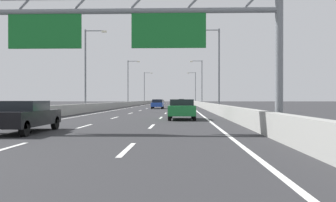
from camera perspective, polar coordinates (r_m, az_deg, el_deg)
The scene contains 50 objects.
ground_plane at distance 98.18m, azimuth 0.05°, elevation -0.54°, with size 260.00×260.00×0.00m, color #2D2D30.
lane_dash_left_1 at distance 11.89m, azimuth -23.89°, elevation -6.77°, with size 0.16×3.00×0.01m, color white.
lane_dash_left_2 at distance 20.33m, azimuth -12.72°, elevation -3.81°, with size 0.16×3.00×0.01m, color white.
lane_dash_left_3 at distance 29.11m, azimuth -8.21°, elevation -2.57°, with size 0.16×3.00×0.01m, color white.
lane_dash_left_4 at distance 38.00m, azimuth -5.80°, elevation -1.89°, with size 0.16×3.00×0.01m, color white.
lane_dash_left_5 at distance 46.92m, azimuth -4.30°, elevation -1.47°, with size 0.16×3.00×0.01m, color white.
lane_dash_left_6 at distance 55.87m, azimuth -3.29°, elevation -1.18°, with size 0.16×3.00×0.01m, color white.
lane_dash_left_7 at distance 64.84m, azimuth -2.55°, elevation -0.98°, with size 0.16×3.00×0.01m, color white.
lane_dash_left_8 at distance 73.81m, azimuth -1.99°, elevation -0.82°, with size 0.16×3.00×0.01m, color white.
lane_dash_left_9 at distance 82.79m, azimuth -1.56°, elevation -0.69°, with size 0.16×3.00×0.01m, color white.
lane_dash_left_10 at distance 91.77m, azimuth -1.21°, elevation -0.60°, with size 0.16×3.00×0.01m, color white.
lane_dash_left_11 at distance 100.76m, azimuth -0.92°, elevation -0.51°, with size 0.16×3.00×0.01m, color white.
lane_dash_left_12 at distance 109.75m, azimuth -0.68°, elevation -0.45°, with size 0.16×3.00×0.01m, color white.
lane_dash_left_13 at distance 118.74m, azimuth -0.48°, elevation -0.39°, with size 0.16×3.00×0.01m, color white.
lane_dash_left_14 at distance 127.73m, azimuth -0.30°, elevation -0.34°, with size 0.16×3.00×0.01m, color white.
lane_dash_left_15 at distance 136.72m, azimuth -0.15°, elevation -0.30°, with size 0.16×3.00×0.01m, color white.
lane_dash_left_16 at distance 145.71m, azimuth -0.02°, elevation -0.26°, with size 0.16×3.00×0.01m, color white.
lane_dash_left_17 at distance 154.71m, azimuth 0.10°, elevation -0.22°, with size 0.16×3.00×0.01m, color white.
lane_dash_right_1 at distance 10.83m, azimuth -6.34°, elevation -7.45°, with size 0.16×3.00×0.01m, color white.
lane_dash_right_2 at distance 19.73m, azimuth -2.53°, elevation -3.93°, with size 0.16×3.00×0.01m, color white.
lane_dash_right_3 at distance 28.69m, azimuth -1.11°, elevation -2.60°, with size 0.16×3.00×0.01m, color white.
lane_dash_right_4 at distance 37.68m, azimuth -0.36°, elevation -1.91°, with size 0.16×3.00×0.01m, color white.
lane_dash_right_5 at distance 46.66m, azimuth 0.10°, elevation -1.48°, with size 0.16×3.00×0.01m, color white.
lane_dash_right_6 at distance 55.66m, azimuth 0.41°, elevation -1.19°, with size 0.16×3.00×0.01m, color white.
lane_dash_right_7 at distance 64.65m, azimuth 0.63°, elevation -0.98°, with size 0.16×3.00×0.01m, color white.
lane_dash_right_8 at distance 73.65m, azimuth 0.80°, elevation -0.82°, with size 0.16×3.00×0.01m, color white.
lane_dash_right_9 at distance 82.64m, azimuth 0.93°, elevation -0.70°, with size 0.16×3.00×0.01m, color white.
lane_dash_right_10 at distance 91.64m, azimuth 1.04°, elevation -0.60°, with size 0.16×3.00×0.01m, color white.
lane_dash_right_11 at distance 100.64m, azimuth 1.13°, elevation -0.51°, with size 0.16×3.00×0.01m, color white.
lane_dash_right_12 at distance 109.64m, azimuth 1.20°, elevation -0.45°, with size 0.16×3.00×0.01m, color white.
lane_dash_right_13 at distance 118.63m, azimuth 1.26°, elevation -0.39°, with size 0.16×3.00×0.01m, color white.
lane_dash_right_14 at distance 127.63m, azimuth 1.31°, elevation -0.34°, with size 0.16×3.00×0.01m, color white.
lane_dash_right_15 at distance 136.63m, azimuth 1.36°, elevation -0.30°, with size 0.16×3.00×0.01m, color white.
lane_dash_right_16 at distance 145.63m, azimuth 1.40°, elevation -0.26°, with size 0.16×3.00×0.01m, color white.
lane_dash_right_17 at distance 154.63m, azimuth 1.44°, elevation -0.22°, with size 0.16×3.00×0.01m, color white.
edge_line_left at distance 86.56m, azimuth -3.69°, elevation -0.65°, with size 0.16×176.00×0.01m, color white.
edge_line_right at distance 86.15m, azimuth 3.27°, elevation -0.66°, with size 0.16×176.00×0.01m, color white.
barrier_left at distance 108.61m, azimuth -3.41°, elevation -0.21°, with size 0.45×220.00×0.95m.
barrier_right at distance 108.18m, azimuth 3.89°, elevation -0.21°, with size 0.45×220.00×0.95m.
sign_gantry at distance 17.52m, azimuth -9.31°, elevation 11.28°, with size 15.96×0.36×6.36m.
streetlamp_left_mid at distance 43.89m, azimuth -12.33°, elevation 5.45°, with size 2.58×0.28×9.50m.
streetlamp_right_mid at distance 42.73m, azimuth 7.56°, elevation 5.59°, with size 2.58×0.28×9.50m.
streetlamp_left_far at distance 77.54m, azimuth -6.02°, elevation 3.22°, with size 2.58×0.28×9.50m.
streetlamp_right_far at distance 76.90m, azimuth 5.08°, elevation 3.25°, with size 2.58×0.28×9.50m.
streetlamp_left_distant at distance 111.61m, azimuth -3.56°, elevation 2.33°, with size 2.58×0.28×9.50m.
streetlamp_right_distant at distance 111.16m, azimuth 4.13°, elevation 2.34°, with size 2.58×0.28×9.50m.
green_car at distance 26.49m, azimuth 2.15°, elevation -1.22°, with size 1.88×4.37×1.44m.
black_car at distance 17.30m, azimuth -21.28°, elevation -2.17°, with size 1.74×4.58×1.39m.
silver_car at distance 120.46m, azimuth 2.09°, elevation -0.02°, with size 1.79×4.35×1.46m.
blue_car at distance 55.93m, azimuth -1.62°, elevation -0.45°, with size 1.71×4.57×1.41m.
Camera 1 is at (3.36, 1.88, 1.47)m, focal length 39.51 mm.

